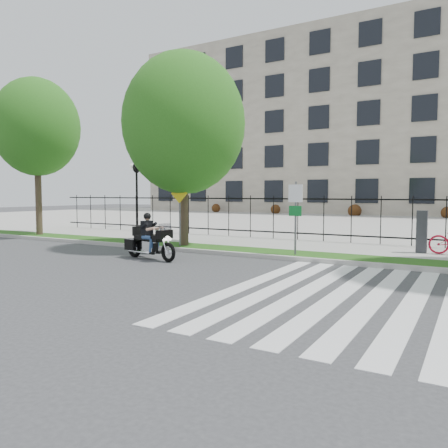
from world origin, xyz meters
The scene contains 14 objects.
ground centered at (0.00, 0.00, 0.00)m, with size 120.00×120.00×0.00m, color #343537.
curb centered at (0.00, 4.10, 0.07)m, with size 60.00×0.20×0.15m, color #A4A19B.
grass_verge centered at (0.00, 4.95, 0.07)m, with size 60.00×1.50×0.15m, color #1F5114.
sidewalk centered at (0.00, 7.45, 0.07)m, with size 60.00×3.50×0.15m, color gray.
plaza centered at (0.00, 25.00, 0.05)m, with size 80.00×34.00×0.10m, color gray.
crosswalk_stripes centered at (4.83, 0.00, 0.01)m, with size 5.70×8.00×0.01m, color silver, non-canonical shape.
iron_fence centered at (0.00, 9.20, 1.15)m, with size 30.00×0.06×2.00m, color black, non-canonical shape.
office_building centered at (0.00, 44.92, 9.97)m, with size 60.00×21.90×20.15m.
lamp_post_left centered at (-12.00, 12.00, 3.21)m, with size 1.06×0.70×4.25m.
street_tree_0 centered at (-12.33, 4.95, 5.57)m, with size 4.26×4.26×7.89m.
street_tree_1 centered at (-3.26, 4.95, 5.04)m, with size 4.91×4.91×7.72m.
sign_pole_regulatory centered at (1.64, 4.58, 1.74)m, with size 0.50×0.09×2.50m.
sign_pole_warning centered at (-3.23, 4.58, 1.74)m, with size 0.78×0.09×2.49m.
motorcycle_rider centered at (-2.59, 1.98, 0.64)m, with size 2.46×0.98×1.92m.
Camera 1 is at (7.01, -9.53, 2.24)m, focal length 35.00 mm.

